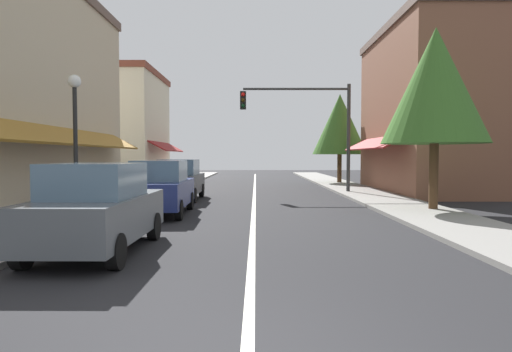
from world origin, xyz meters
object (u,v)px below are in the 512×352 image
(traffic_signal_mast_arm, at_px, (309,118))
(tree_right_far, at_px, (339,124))
(parked_car_nearest_left, at_px, (96,209))
(parked_car_second_left, at_px, (160,188))
(street_lamp_left_near, at_px, (74,122))
(parked_car_third_left, at_px, (179,180))
(tree_right_near, at_px, (434,86))

(traffic_signal_mast_arm, xyz_separation_m, tree_right_far, (2.97, 7.83, 0.23))
(parked_car_nearest_left, relative_size, parked_car_second_left, 0.99)
(street_lamp_left_near, height_order, tree_right_far, tree_right_far)
(parked_car_third_left, distance_m, street_lamp_left_near, 7.33)
(parked_car_nearest_left, xyz_separation_m, street_lamp_left_near, (-1.96, 3.87, 2.00))
(parked_car_nearest_left, distance_m, tree_right_near, 11.72)
(parked_car_third_left, relative_size, street_lamp_left_near, 0.98)
(street_lamp_left_near, xyz_separation_m, tree_right_far, (10.81, 18.00, 1.20))
(parked_car_third_left, height_order, traffic_signal_mast_arm, traffic_signal_mast_arm)
(tree_right_far, bearing_deg, parked_car_third_left, -129.03)
(tree_right_near, distance_m, tree_right_far, 15.43)
(street_lamp_left_near, bearing_deg, traffic_signal_mast_arm, 52.39)
(parked_car_second_left, relative_size, street_lamp_left_near, 0.99)
(parked_car_second_left, bearing_deg, traffic_signal_mast_arm, 53.27)
(parked_car_third_left, height_order, street_lamp_left_near, street_lamp_left_near)
(parked_car_second_left, relative_size, parked_car_third_left, 1.01)
(parked_car_second_left, height_order, tree_right_far, tree_right_far)
(parked_car_second_left, height_order, street_lamp_left_near, street_lamp_left_near)
(parked_car_second_left, relative_size, tree_right_near, 0.66)
(tree_right_near, relative_size, tree_right_far, 1.02)
(parked_car_second_left, xyz_separation_m, parked_car_third_left, (-0.22, 4.93, 0.00))
(street_lamp_left_near, height_order, tree_right_near, tree_right_near)
(parked_car_nearest_left, height_order, parked_car_second_left, same)
(parked_car_third_left, bearing_deg, tree_right_far, 50.87)
(parked_car_second_left, height_order, parked_car_third_left, same)
(tree_right_far, bearing_deg, parked_car_second_left, -118.76)
(parked_car_second_left, xyz_separation_m, tree_right_far, (8.83, 16.09, 3.20))
(parked_car_third_left, height_order, tree_right_near, tree_right_near)
(parked_car_third_left, relative_size, tree_right_near, 0.66)
(parked_car_third_left, xyz_separation_m, traffic_signal_mast_arm, (6.08, 3.33, 2.97))
(traffic_signal_mast_arm, distance_m, tree_right_far, 8.38)
(street_lamp_left_near, bearing_deg, parked_car_nearest_left, -63.15)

